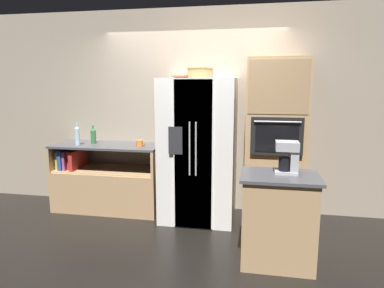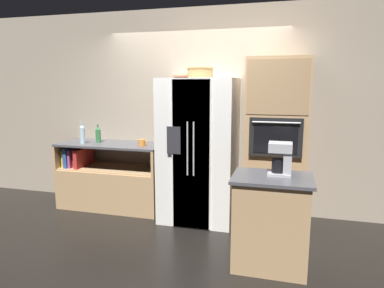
{
  "view_description": "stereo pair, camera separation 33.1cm",
  "coord_description": "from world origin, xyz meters",
  "px_view_note": "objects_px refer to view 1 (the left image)",
  "views": [
    {
      "loc": [
        0.88,
        -4.3,
        1.77
      ],
      "look_at": [
        0.07,
        -0.06,
        1.02
      ],
      "focal_mm": 32.0,
      "sensor_mm": 36.0,
      "label": 1
    },
    {
      "loc": [
        1.2,
        -4.23,
        1.77
      ],
      "look_at": [
        0.07,
        -0.06,
        1.02
      ],
      "focal_mm": 32.0,
      "sensor_mm": 36.0,
      "label": 2
    }
  ],
  "objects_px": {
    "fruit_bowl": "(183,76)",
    "bottle_tall": "(77,135)",
    "wicker_basket": "(200,72)",
    "bottle_short": "(93,136)",
    "coffee_maker": "(289,156)",
    "wall_oven": "(275,142)",
    "refrigerator": "(199,150)",
    "mug": "(140,143)"
  },
  "relations": [
    {
      "from": "bottle_tall",
      "to": "mug",
      "type": "bearing_deg",
      "value": 3.87
    },
    {
      "from": "wall_oven",
      "to": "wicker_basket",
      "type": "xyz_separation_m",
      "value": [
        -0.94,
        -0.15,
        0.87
      ]
    },
    {
      "from": "bottle_short",
      "to": "mug",
      "type": "distance_m",
      "value": 0.73
    },
    {
      "from": "bottle_tall",
      "to": "bottle_short",
      "type": "xyz_separation_m",
      "value": [
        0.16,
        0.15,
        -0.02
      ]
    },
    {
      "from": "refrigerator",
      "to": "coffee_maker",
      "type": "relative_size",
      "value": 5.86
    },
    {
      "from": "wall_oven",
      "to": "fruit_bowl",
      "type": "distance_m",
      "value": 1.45
    },
    {
      "from": "wall_oven",
      "to": "coffee_maker",
      "type": "height_order",
      "value": "wall_oven"
    },
    {
      "from": "refrigerator",
      "to": "fruit_bowl",
      "type": "xyz_separation_m",
      "value": [
        -0.22,
        0.03,
        0.96
      ]
    },
    {
      "from": "bottle_tall",
      "to": "mug",
      "type": "distance_m",
      "value": 0.89
    },
    {
      "from": "fruit_bowl",
      "to": "mug",
      "type": "bearing_deg",
      "value": -179.06
    },
    {
      "from": "fruit_bowl",
      "to": "bottle_short",
      "type": "relative_size",
      "value": 1.17
    },
    {
      "from": "wall_oven",
      "to": "fruit_bowl",
      "type": "xyz_separation_m",
      "value": [
        -1.19,
        -0.04,
        0.83
      ]
    },
    {
      "from": "wall_oven",
      "to": "wicker_basket",
      "type": "distance_m",
      "value": 1.29
    },
    {
      "from": "coffee_maker",
      "to": "refrigerator",
      "type": "bearing_deg",
      "value": 138.24
    },
    {
      "from": "wicker_basket",
      "to": "coffee_maker",
      "type": "height_order",
      "value": "wicker_basket"
    },
    {
      "from": "refrigerator",
      "to": "wicker_basket",
      "type": "xyz_separation_m",
      "value": [
        0.03,
        -0.08,
        1.0
      ]
    },
    {
      "from": "bottle_tall",
      "to": "coffee_maker",
      "type": "height_order",
      "value": "bottle_tall"
    },
    {
      "from": "mug",
      "to": "bottle_tall",
      "type": "bearing_deg",
      "value": -176.13
    },
    {
      "from": "refrigerator",
      "to": "wall_oven",
      "type": "bearing_deg",
      "value": 4.19
    },
    {
      "from": "wicker_basket",
      "to": "bottle_short",
      "type": "height_order",
      "value": "wicker_basket"
    },
    {
      "from": "wicker_basket",
      "to": "bottle_tall",
      "type": "height_order",
      "value": "wicker_basket"
    },
    {
      "from": "coffee_maker",
      "to": "fruit_bowl",
      "type": "bearing_deg",
      "value": 142.58
    },
    {
      "from": "fruit_bowl",
      "to": "coffee_maker",
      "type": "distance_m",
      "value": 1.79
    },
    {
      "from": "fruit_bowl",
      "to": "bottle_tall",
      "type": "bearing_deg",
      "value": -177.31
    },
    {
      "from": "fruit_bowl",
      "to": "coffee_maker",
      "type": "bearing_deg",
      "value": -37.42
    },
    {
      "from": "refrigerator",
      "to": "wicker_basket",
      "type": "bearing_deg",
      "value": -68.32
    },
    {
      "from": "coffee_maker",
      "to": "mug",
      "type": "bearing_deg",
      "value": 152.72
    },
    {
      "from": "wall_oven",
      "to": "mug",
      "type": "distance_m",
      "value": 1.78
    },
    {
      "from": "refrigerator",
      "to": "bottle_tall",
      "type": "height_order",
      "value": "refrigerator"
    },
    {
      "from": "wall_oven",
      "to": "coffee_maker",
      "type": "distance_m",
      "value": 1.02
    },
    {
      "from": "bottle_tall",
      "to": "coffee_maker",
      "type": "distance_m",
      "value": 2.9
    },
    {
      "from": "wicker_basket",
      "to": "coffee_maker",
      "type": "bearing_deg",
      "value": -40.16
    },
    {
      "from": "wall_oven",
      "to": "bottle_tall",
      "type": "distance_m",
      "value": 2.67
    },
    {
      "from": "wicker_basket",
      "to": "bottle_short",
      "type": "xyz_separation_m",
      "value": [
        -1.56,
        0.19,
        -0.86
      ]
    },
    {
      "from": "fruit_bowl",
      "to": "bottle_tall",
      "type": "distance_m",
      "value": 1.68
    },
    {
      "from": "fruit_bowl",
      "to": "wicker_basket",
      "type": "bearing_deg",
      "value": -23.66
    },
    {
      "from": "refrigerator",
      "to": "bottle_tall",
      "type": "relative_size",
      "value": 5.78
    },
    {
      "from": "mug",
      "to": "fruit_bowl",
      "type": "bearing_deg",
      "value": 0.94
    },
    {
      "from": "bottle_tall",
      "to": "coffee_maker",
      "type": "bearing_deg",
      "value": -18.2
    },
    {
      "from": "bottle_tall",
      "to": "mug",
      "type": "height_order",
      "value": "bottle_tall"
    },
    {
      "from": "bottle_short",
      "to": "wall_oven",
      "type": "bearing_deg",
      "value": -0.84
    },
    {
      "from": "wall_oven",
      "to": "coffee_maker",
      "type": "bearing_deg",
      "value": -85.06
    }
  ]
}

